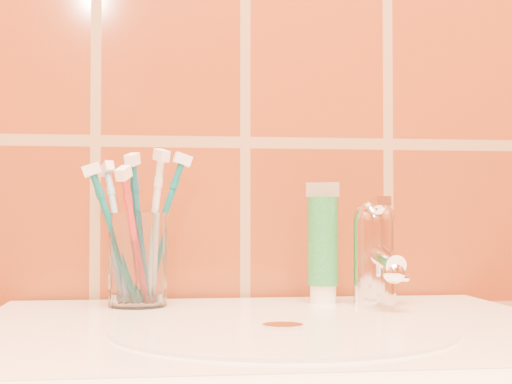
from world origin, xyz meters
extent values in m
cylinder|color=silver|center=(0.00, 0.91, 0.85)|extent=(0.30, 0.30, 0.00)
cylinder|color=white|center=(0.00, 0.91, 0.85)|extent=(0.04, 0.04, 0.00)
cylinder|color=white|center=(-0.13, 1.11, 0.90)|extent=(0.08, 0.08, 0.10)
cylinder|color=white|center=(0.08, 1.12, 0.86)|extent=(0.03, 0.03, 0.02)
cylinder|color=#1B7230|center=(0.08, 1.12, 0.92)|extent=(0.04, 0.04, 0.10)
cube|color=beige|center=(0.08, 1.12, 0.98)|extent=(0.04, 0.00, 0.02)
cylinder|color=white|center=(0.14, 1.09, 0.90)|extent=(0.05, 0.05, 0.09)
sphere|color=white|center=(0.14, 1.09, 0.94)|extent=(0.05, 0.05, 0.05)
cylinder|color=white|center=(0.14, 1.06, 0.91)|extent=(0.02, 0.09, 0.03)
cube|color=white|center=(0.14, 1.08, 0.96)|extent=(0.02, 0.06, 0.01)
camera|label=1|loc=(-0.11, 0.23, 0.95)|focal=55.00mm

